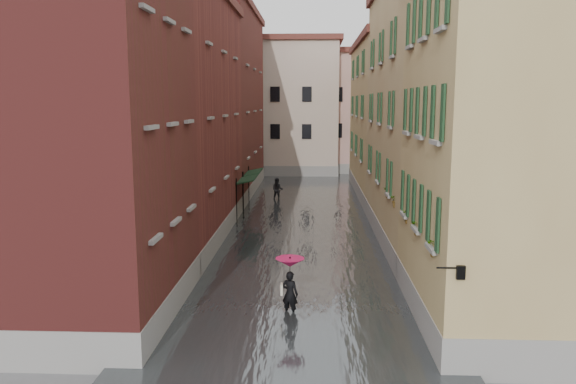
# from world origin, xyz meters

# --- Properties ---
(ground) EXTENTS (120.00, 120.00, 0.00)m
(ground) POSITION_xyz_m (0.00, 0.00, 0.00)
(ground) COLOR #515254
(ground) RESTS_ON ground
(floodwater) EXTENTS (10.00, 60.00, 0.20)m
(floodwater) POSITION_xyz_m (0.00, 13.00, 0.10)
(floodwater) COLOR #454A4C
(floodwater) RESTS_ON ground
(building_left_near) EXTENTS (6.00, 8.00, 13.00)m
(building_left_near) POSITION_xyz_m (-7.00, -2.00, 6.50)
(building_left_near) COLOR maroon
(building_left_near) RESTS_ON ground
(building_left_mid) EXTENTS (6.00, 14.00, 12.50)m
(building_left_mid) POSITION_xyz_m (-7.00, 9.00, 6.25)
(building_left_mid) COLOR maroon
(building_left_mid) RESTS_ON ground
(building_left_far) EXTENTS (6.00, 16.00, 14.00)m
(building_left_far) POSITION_xyz_m (-7.00, 24.00, 7.00)
(building_left_far) COLOR maroon
(building_left_far) RESTS_ON ground
(building_right_near) EXTENTS (6.00, 8.00, 11.50)m
(building_right_near) POSITION_xyz_m (7.00, -2.00, 5.75)
(building_right_near) COLOR #A38954
(building_right_near) RESTS_ON ground
(building_right_mid) EXTENTS (6.00, 14.00, 13.00)m
(building_right_mid) POSITION_xyz_m (7.00, 9.00, 6.50)
(building_right_mid) COLOR tan
(building_right_mid) RESTS_ON ground
(building_right_far) EXTENTS (6.00, 16.00, 11.50)m
(building_right_far) POSITION_xyz_m (7.00, 24.00, 5.75)
(building_right_far) COLOR #A38954
(building_right_far) RESTS_ON ground
(building_end_cream) EXTENTS (12.00, 9.00, 13.00)m
(building_end_cream) POSITION_xyz_m (-3.00, 38.00, 6.50)
(building_end_cream) COLOR #C2B19A
(building_end_cream) RESTS_ON ground
(building_end_pink) EXTENTS (10.00, 9.00, 12.00)m
(building_end_pink) POSITION_xyz_m (6.00, 40.00, 6.00)
(building_end_pink) COLOR #D09A92
(building_end_pink) RESTS_ON ground
(awning_near) EXTENTS (1.09, 3.09, 2.80)m
(awning_near) POSITION_xyz_m (-3.49, 14.36, 2.47)
(awning_near) COLOR black
(awning_near) RESTS_ON ground
(awning_far) EXTENTS (1.09, 3.26, 2.80)m
(awning_far) POSITION_xyz_m (-3.48, 17.70, 2.47)
(awning_far) COLOR black
(awning_far) RESTS_ON ground
(wall_lantern) EXTENTS (0.71, 0.22, 0.35)m
(wall_lantern) POSITION_xyz_m (4.33, -6.00, 3.01)
(wall_lantern) COLOR black
(wall_lantern) RESTS_ON ground
(window_planters) EXTENTS (0.59, 10.78, 0.84)m
(window_planters) POSITION_xyz_m (4.12, 0.61, 3.51)
(window_planters) COLOR maroon
(window_planters) RESTS_ON ground
(pedestrian_main) EXTENTS (1.01, 1.01, 2.06)m
(pedestrian_main) POSITION_xyz_m (-0.18, -1.64, 1.29)
(pedestrian_main) COLOR black
(pedestrian_main) RESTS_ON ground
(pedestrian_far) EXTENTS (0.85, 0.67, 1.75)m
(pedestrian_far) POSITION_xyz_m (-2.00, 20.78, 0.87)
(pedestrian_far) COLOR black
(pedestrian_far) RESTS_ON ground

